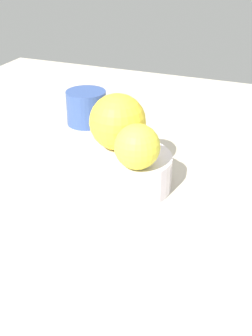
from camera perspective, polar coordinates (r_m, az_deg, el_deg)
ground_plane at (r=64.75cm, az=0.00°, el=-3.05°), size 110.00×110.00×2.00cm
fruit_bowl at (r=63.07cm, az=0.00°, el=-0.49°), size 13.04×13.04×4.88cm
orange_in_bowl_0 at (r=62.54cm, az=-1.09°, el=5.97°), size 8.07×8.07×8.07cm
orange_in_bowl_1 at (r=57.56cm, az=1.45°, el=2.77°), size 6.07×6.07×6.07cm
ceramic_cup at (r=84.20cm, az=-5.13°, el=7.78°), size 7.50×7.50×6.35cm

